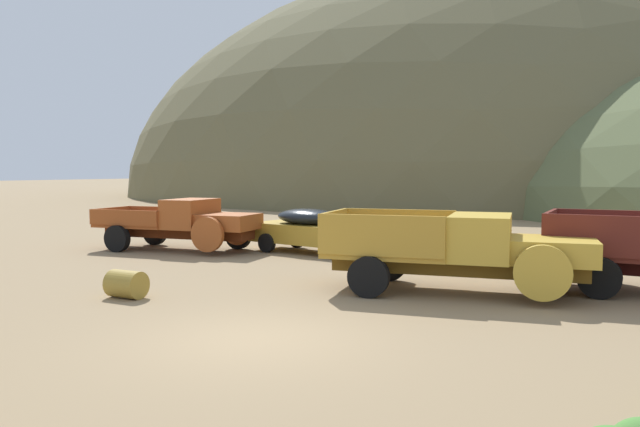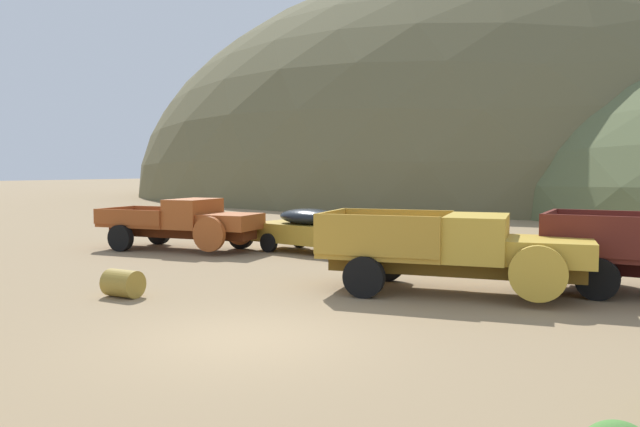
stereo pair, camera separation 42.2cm
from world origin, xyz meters
name	(u,v)px [view 2 (the right image)]	position (x,y,z in m)	size (l,w,h in m)	color
ground_plane	(245,338)	(0.00, 0.00, 0.00)	(300.00, 300.00, 0.00)	#937A56
hill_center	(509,194)	(-10.82, 68.55, 0.00)	(92.40, 82.21, 52.56)	brown
truck_oxide_orange	(191,223)	(-8.76, 8.56, 1.01)	(6.26, 3.12, 1.89)	#51220D
car_mustard	(319,230)	(-4.32, 10.16, 0.82)	(5.21, 2.44, 1.57)	#B28928
truck_faded_yellow	(468,251)	(2.29, 5.67, 1.03)	(6.44, 3.35, 1.91)	brown
oil_drum_tipped	(123,283)	(-4.56, 1.45, 0.32)	(0.84, 0.65, 0.64)	olive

